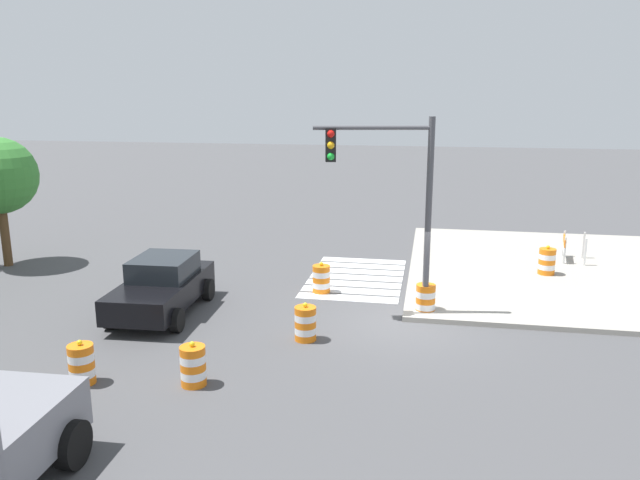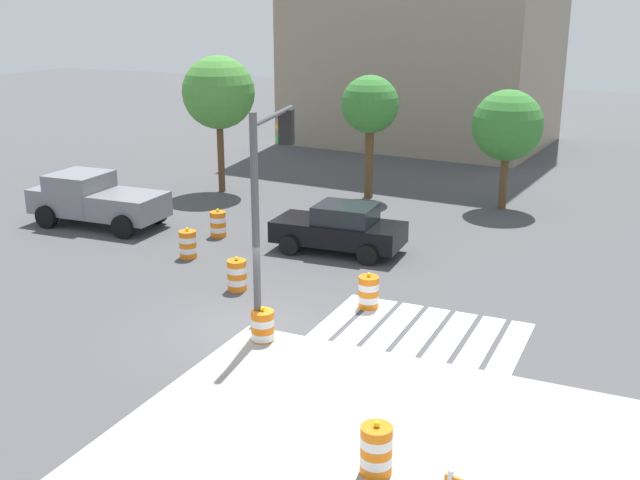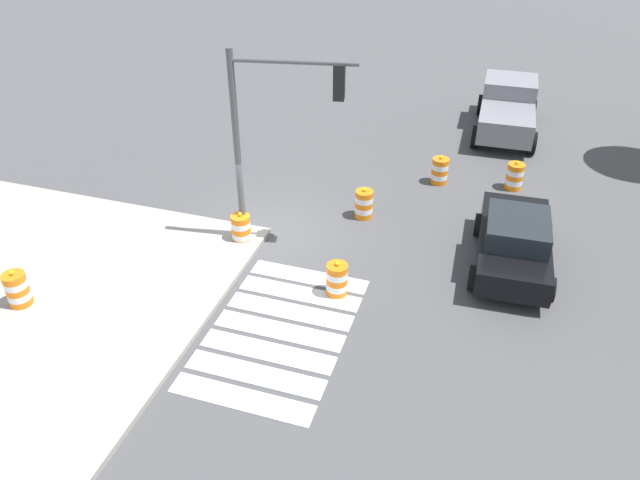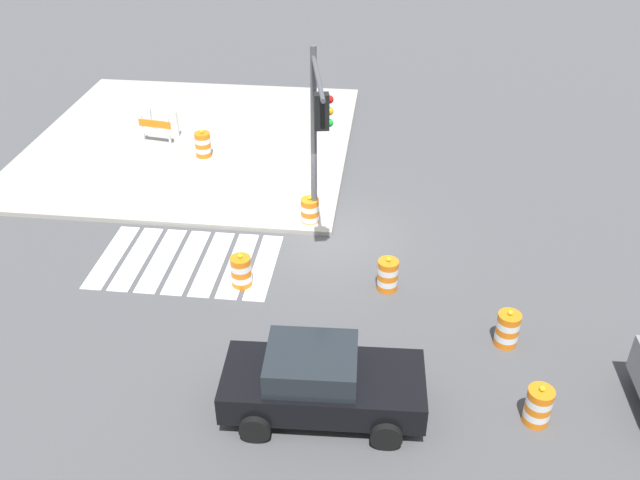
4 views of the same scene
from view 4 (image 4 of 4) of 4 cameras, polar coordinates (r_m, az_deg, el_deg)
ground_plane at (r=20.75m, az=0.96°, el=0.29°), size 120.00×120.00×0.00m
sidewalk_corner at (r=27.00m, az=-10.63°, el=8.11°), size 12.00×12.00×0.15m
crosswalk_stripes at (r=20.01m, az=-11.04°, el=-1.76°), size 5.10×3.20×0.02m
sports_car at (r=14.82m, az=0.05°, el=-11.73°), size 4.38×2.29×1.63m
traffic_barrel_near_corner at (r=17.22m, az=15.38°, el=-7.19°), size 0.56×0.56×1.02m
traffic_barrel_crosswalk_end at (r=21.11m, az=-0.85°, el=2.35°), size 0.56×0.56×1.02m
traffic_barrel_median_near at (r=18.61m, az=-6.60°, el=-2.62°), size 0.56×0.56×1.02m
traffic_barrel_median_far at (r=18.45m, az=5.67°, el=-2.91°), size 0.56×0.56×1.02m
traffic_barrel_far_curb at (r=15.53m, az=17.76°, el=-13.05°), size 0.56×0.56×1.02m
traffic_barrel_on_sidewalk at (r=25.40m, az=-9.74°, el=7.87°), size 0.56×0.56×1.02m
construction_barricade at (r=26.92m, az=-13.44°, el=9.19°), size 1.34×0.96×1.00m
traffic_light_pole at (r=18.48m, az=-0.24°, el=9.72°), size 0.90×3.24×5.50m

